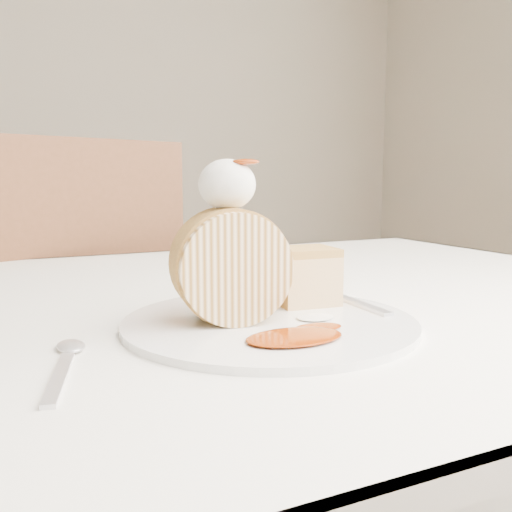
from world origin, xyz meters
name	(u,v)px	position (x,y,z in m)	size (l,w,h in m)	color
table	(183,371)	(0.00, 0.20, 0.66)	(1.40, 0.90, 0.75)	white
chair_far	(62,336)	(-0.07, 0.81, 0.55)	(0.58, 0.58, 0.97)	brown
plate	(269,323)	(0.04, 0.04, 0.75)	(0.29, 0.29, 0.01)	white
roulade_slice	(231,266)	(0.00, 0.05, 0.81)	(0.11, 0.11, 0.06)	beige
cake_chunk	(305,279)	(0.11, 0.09, 0.78)	(0.07, 0.06, 0.05)	#BA8F46
whipped_cream	(227,184)	(0.00, 0.07, 0.89)	(0.06, 0.06, 0.05)	white
caramel_drizzle	(246,155)	(0.02, 0.05, 0.92)	(0.03, 0.02, 0.01)	#832805
caramel_pool	(294,337)	(0.03, -0.03, 0.76)	(0.09, 0.06, 0.00)	#832805
fork	(355,302)	(0.16, 0.06, 0.76)	(0.02, 0.17, 0.00)	silver
spoon	(59,377)	(-0.17, -0.02, 0.75)	(0.02, 0.14, 0.00)	silver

